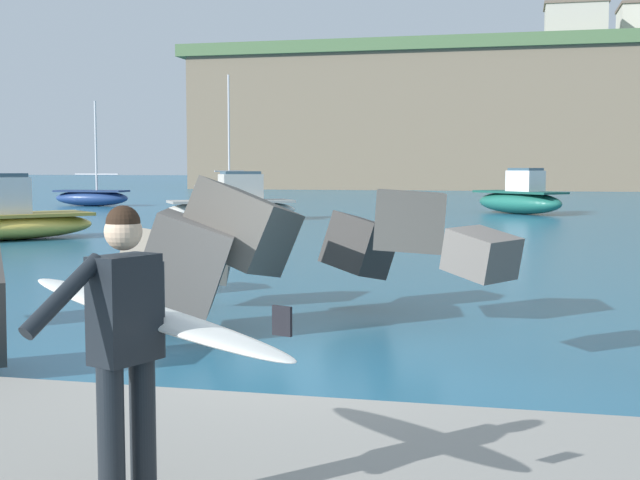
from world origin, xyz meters
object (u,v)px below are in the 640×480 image
at_px(surfer_with_board, 135,334).
at_px(boat_mid_centre, 520,199).
at_px(boat_mid_left, 92,197).
at_px(station_building_west, 575,25).
at_px(boat_mid_right, 233,205).
at_px(boat_far_left, 226,191).
at_px(boat_near_right, 12,219).

xyz_separation_m(surfer_with_board, boat_mid_centre, (2.17, 36.85, -0.56)).
distance_m(surfer_with_board, boat_mid_left, 45.03).
bearing_deg(station_building_west, boat_mid_right, -106.25).
height_order(boat_mid_right, boat_far_left, boat_far_left).
relative_size(boat_near_right, station_building_west, 0.81).
bearing_deg(boat_mid_left, boat_mid_right, -41.11).
relative_size(surfer_with_board, station_building_west, 0.33).
bearing_deg(boat_mid_left, boat_mid_centre, -6.65).
bearing_deg(boat_far_left, boat_near_right, -83.13).
height_order(boat_near_right, boat_mid_centre, boat_mid_centre).
relative_size(surfer_with_board, boat_mid_right, 0.36).
bearing_deg(boat_mid_left, boat_near_right, -67.96).
xyz_separation_m(boat_near_right, station_building_west, (20.34, 67.92, 15.81)).
bearing_deg(surfer_with_board, boat_mid_right, 107.93).
xyz_separation_m(surfer_with_board, boat_far_left, (-16.58, 48.56, -0.67)).
distance_m(boat_mid_left, boat_mid_right, 15.92).
height_order(boat_mid_left, boat_far_left, boat_far_left).
relative_size(boat_mid_left, station_building_west, 0.94).
height_order(surfer_with_board, boat_mid_right, boat_mid_right).
distance_m(boat_mid_left, boat_mid_centre, 23.76).
bearing_deg(boat_mid_right, boat_mid_left, 138.89).
distance_m(boat_far_left, station_building_west, 47.73).
relative_size(boat_near_right, boat_mid_left, 0.86).
relative_size(boat_mid_centre, boat_far_left, 0.59).
distance_m(boat_mid_left, boat_far_left, 10.18).
bearing_deg(boat_mid_centre, surfer_with_board, -93.38).
height_order(boat_mid_right, station_building_west, station_building_west).
relative_size(boat_mid_right, station_building_west, 0.92).
bearing_deg(boat_mid_centre, boat_mid_right, -146.38).
xyz_separation_m(boat_mid_centre, station_building_west, (5.17, 49.85, 15.72)).
relative_size(boat_near_right, boat_mid_centre, 1.04).
bearing_deg(boat_mid_left, boat_far_left, 61.60).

